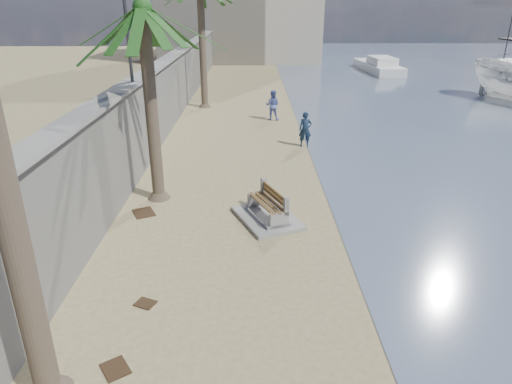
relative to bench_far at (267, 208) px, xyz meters
name	(u,v)px	position (x,y,z in m)	size (l,w,h in m)	color
seawall	(169,93)	(-5.06, 12.41, 1.32)	(0.45, 70.00, 3.50)	gray
wall_cap	(167,59)	(-5.06, 12.41, 3.12)	(0.80, 70.00, 0.12)	gray
bench_far	(267,208)	(0.00, 0.00, 0.00)	(2.36, 2.76, 0.97)	gray
palm_mid	(143,10)	(-3.75, 1.77, 5.73)	(5.00, 5.00, 7.13)	brown
person_a	(305,127)	(2.03, 7.95, 0.53)	(0.69, 0.46, 1.90)	#15253A
person_b	(272,104)	(0.71, 13.34, 0.53)	(0.92, 0.71, 1.91)	#515DA8
yacht_near	(510,73)	(23.33, 29.92, -0.08)	(12.27, 3.44, 1.50)	silver
yacht_far	(378,68)	(12.11, 33.85, -0.08)	(9.21, 2.58, 1.50)	silver
sailboat_west	(503,63)	(26.60, 37.53, -0.06)	(5.63, 5.13, 10.59)	silver
debris_b	(116,369)	(-3.04, -6.35, -0.41)	(0.55, 0.44, 0.03)	#382616
debris_c	(144,213)	(-4.02, 0.52, -0.41)	(0.78, 0.62, 0.03)	#382616
debris_d	(145,303)	(-2.92, -4.35, -0.41)	(0.44, 0.36, 0.03)	#382616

